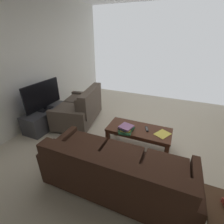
# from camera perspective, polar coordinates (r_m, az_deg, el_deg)

# --- Properties ---
(ground_plane) EXTENTS (5.33, 5.73, 0.01)m
(ground_plane) POSITION_cam_1_polar(r_m,az_deg,el_deg) (3.32, 10.95, -11.17)
(ground_plane) COLOR beige
(wall_right) EXTENTS (0.12, 5.73, 2.86)m
(wall_right) POSITION_cam_1_polar(r_m,az_deg,el_deg) (4.10, -27.64, 15.68)
(wall_right) COLOR silver
(wall_right) RESTS_ON ground
(sofa_main) EXTENTS (2.02, 0.86, 0.78)m
(sofa_main) POSITION_cam_1_polar(r_m,az_deg,el_deg) (2.25, 1.37, -20.82)
(sofa_main) COLOR black
(sofa_main) RESTS_ON ground
(loveseat_near) EXTENTS (1.08, 1.47, 0.87)m
(loveseat_near) POSITION_cam_1_polar(r_m,az_deg,el_deg) (3.92, -11.31, 1.24)
(loveseat_near) COLOR black
(loveseat_near) RESTS_ON ground
(coffee_table) EXTENTS (1.17, 0.53, 0.42)m
(coffee_table) POSITION_cam_1_polar(r_m,az_deg,el_deg) (3.01, 9.70, -7.14)
(coffee_table) COLOR #4C2819
(coffee_table) RESTS_ON ground
(tv_stand) EXTENTS (0.45, 1.14, 0.44)m
(tv_stand) POSITION_cam_1_polar(r_m,az_deg,el_deg) (4.05, -22.52, -1.81)
(tv_stand) COLOR #38383D
(tv_stand) RESTS_ON ground
(flat_tv) EXTENTS (0.20, 1.00, 0.64)m
(flat_tv) POSITION_cam_1_polar(r_m,az_deg,el_deg) (3.84, -23.93, 5.46)
(flat_tv) COLOR black
(flat_tv) RESTS_ON tv_stand
(book_stack) EXTENTS (0.27, 0.32, 0.12)m
(book_stack) POSITION_cam_1_polar(r_m,az_deg,el_deg) (2.85, 5.13, -6.10)
(book_stack) COLOR #337F51
(book_stack) RESTS_ON coffee_table
(tv_remote) EXTENTS (0.10, 0.17, 0.02)m
(tv_remote) POSITION_cam_1_polar(r_m,az_deg,el_deg) (2.98, 12.55, -6.05)
(tv_remote) COLOR black
(tv_remote) RESTS_ON coffee_table
(loose_magazine) EXTENTS (0.30, 0.33, 0.01)m
(loose_magazine) POSITION_cam_1_polar(r_m,az_deg,el_deg) (2.93, 17.89, -7.62)
(loose_magazine) COLOR #E0CC4C
(loose_magazine) RESTS_ON coffee_table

